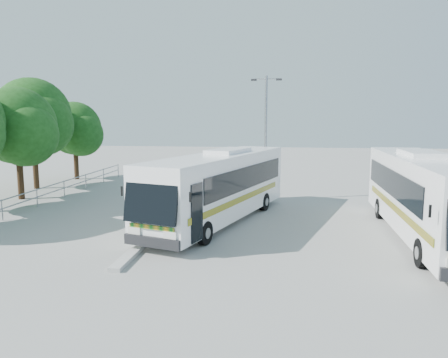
# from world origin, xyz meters

# --- Properties ---
(ground) EXTENTS (100.00, 100.00, 0.00)m
(ground) POSITION_xyz_m (0.00, 0.00, 0.00)
(ground) COLOR gray
(ground) RESTS_ON ground
(kerb_divider) EXTENTS (0.40, 16.00, 0.15)m
(kerb_divider) POSITION_xyz_m (-2.30, 2.00, 0.07)
(kerb_divider) COLOR #B2B2AD
(kerb_divider) RESTS_ON ground
(railing) EXTENTS (0.06, 22.00, 1.00)m
(railing) POSITION_xyz_m (-10.00, 4.00, 0.74)
(railing) COLOR gray
(railing) RESTS_ON ground
(tree_far_c) EXTENTS (4.97, 4.69, 6.49)m
(tree_far_c) POSITION_xyz_m (-12.12, 5.10, 4.26)
(tree_far_c) COLOR #382314
(tree_far_c) RESTS_ON ground
(tree_far_d) EXTENTS (5.62, 5.30, 7.33)m
(tree_far_d) POSITION_xyz_m (-13.31, 8.80, 4.82)
(tree_far_d) COLOR #382314
(tree_far_d) RESTS_ON ground
(tree_far_e) EXTENTS (4.54, 4.28, 5.92)m
(tree_far_e) POSITION_xyz_m (-12.63, 13.30, 3.89)
(tree_far_e) COLOR #382314
(tree_far_e) RESTS_ON ground
(coach_main) EXTENTS (5.54, 11.38, 3.12)m
(coach_main) POSITION_xyz_m (0.10, 1.02, 1.71)
(coach_main) COLOR white
(coach_main) RESTS_ON ground
(coach_adjacent) EXTENTS (2.79, 11.68, 3.22)m
(coach_adjacent) POSITION_xyz_m (8.53, -0.67, 1.76)
(coach_adjacent) COLOR white
(coach_adjacent) RESTS_ON ground
(lamppost) EXTENTS (1.73, 0.34, 7.06)m
(lamppost) POSITION_xyz_m (2.00, 6.52, 3.90)
(lamppost) COLOR gray
(lamppost) RESTS_ON ground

